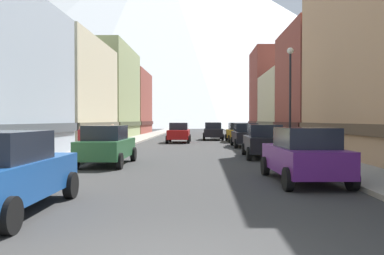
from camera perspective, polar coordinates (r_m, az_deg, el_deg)
name	(u,v)px	position (r m, az deg, el deg)	size (l,w,h in m)	color
sidewalk_left	(135,139)	(41.05, -8.02, -1.67)	(2.50, 100.00, 0.15)	gray
sidewalk_right	(260,139)	(40.89, 9.53, -1.68)	(2.50, 100.00, 0.15)	gray
storefront_left_2	(62,95)	(33.75, -17.90, 4.41)	(6.59, 12.17, 8.35)	beige
storefront_left_3	(93,94)	(46.84, -13.81, 4.56)	(8.88, 13.31, 10.16)	#8C9966
storefront_left_4	(115,104)	(59.70, -10.85, 3.30)	(9.68, 12.03, 9.06)	brown
storefront_right_2	(342,88)	(36.04, 20.42, 5.22)	(9.64, 10.08, 9.68)	brown
storefront_right_3	(310,107)	(46.79, 16.28, 2.85)	(10.22, 12.08, 7.31)	beige
storefront_right_4	(278,94)	(57.05, 12.05, 4.71)	(7.23, 8.82, 11.72)	brown
car_left_0	(2,172)	(9.64, -25.23, -5.71)	(2.06, 4.40, 1.78)	#19478C
car_left_1	(106,145)	(18.53, -12.00, -2.43)	(2.07, 4.40, 1.78)	#265933
car_right_0	(304,155)	(13.58, 15.53, -3.71)	(2.22, 4.47, 1.78)	#591E72
car_right_1	(264,141)	(21.94, 10.09, -1.88)	(2.16, 4.44, 1.78)	black
car_right_2	(246,135)	(30.67, 7.62, -1.04)	(2.10, 4.42, 1.78)	black
car_right_3	(238,132)	(37.38, 6.51, -0.67)	(2.14, 4.44, 1.78)	#B28419
car_driving_0	(213,131)	(41.34, 2.97, -0.50)	(2.06, 4.40, 1.78)	black
car_driving_1	(179,132)	(36.33, -1.87, -0.71)	(2.06, 4.40, 1.78)	#9E1111
pedestrian_0	(113,135)	(30.92, -11.17, -1.09)	(0.36, 0.36, 1.57)	brown
pedestrian_1	(81,141)	(23.29, -15.42, -1.84)	(0.36, 0.36, 1.55)	maroon
streetlamp_right	(290,84)	(22.95, 13.71, 5.95)	(0.36, 0.36, 5.86)	black
mountain_backdrop	(157,29)	(273.82, -4.98, 13.76)	(349.83, 349.83, 124.53)	silver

